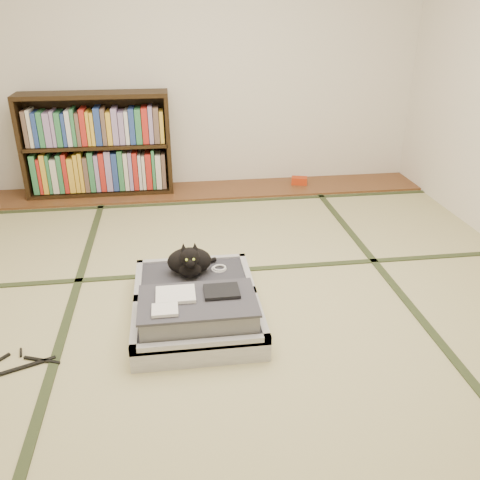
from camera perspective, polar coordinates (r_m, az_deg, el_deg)
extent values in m
plane|color=tan|center=(3.08, -0.03, -7.03)|extent=(4.50, 4.50, 0.00)
cube|color=brown|center=(4.87, -3.26, 5.61)|extent=(4.00, 0.50, 0.02)
cube|color=#B02E0E|center=(5.03, 6.67, 6.64)|extent=(0.17, 0.13, 0.07)
plane|color=silver|center=(4.86, -3.90, 19.95)|extent=(4.00, 0.00, 4.00)
cube|color=#2D381E|center=(3.12, -18.71, -7.95)|extent=(0.05, 4.50, 0.01)
cube|color=#2D381E|center=(3.34, 17.29, -5.40)|extent=(0.05, 4.50, 0.01)
cube|color=#2D381E|center=(3.42, -0.95, -3.43)|extent=(4.00, 0.05, 0.01)
cube|color=#2D381E|center=(4.60, -2.94, 4.30)|extent=(4.00, 0.05, 0.01)
cube|color=black|center=(4.97, -23.09, 9.57)|extent=(0.04, 0.30, 0.84)
cube|color=black|center=(4.80, -8.03, 10.83)|extent=(0.04, 0.30, 0.84)
cube|color=black|center=(4.97, -15.12, 5.38)|extent=(1.31, 0.30, 0.04)
cube|color=black|center=(4.75, -16.34, 15.39)|extent=(1.31, 0.30, 0.04)
cube|color=black|center=(4.84, -15.71, 10.25)|extent=(1.26, 0.30, 0.03)
cube|color=black|center=(4.98, -15.53, 10.69)|extent=(1.31, 0.02, 0.84)
cube|color=gray|center=(4.88, -15.43, 7.73)|extent=(1.18, 0.21, 0.36)
cube|color=gray|center=(4.78, -16.00, 12.39)|extent=(1.18, 0.21, 0.32)
cube|color=silver|center=(2.75, -4.64, -10.09)|extent=(0.69, 0.46, 0.12)
cube|color=#2E2F36|center=(2.73, -4.67, -9.55)|extent=(0.62, 0.39, 0.09)
cube|color=silver|center=(2.54, -4.38, -11.65)|extent=(0.69, 0.04, 0.05)
cube|color=silver|center=(2.89, -4.96, -6.61)|extent=(0.69, 0.04, 0.05)
cube|color=silver|center=(2.72, -11.71, -9.35)|extent=(0.04, 0.46, 0.05)
cube|color=silver|center=(2.74, 2.26, -8.46)|extent=(0.04, 0.46, 0.05)
cube|color=silver|center=(3.13, -5.19, -5.23)|extent=(0.69, 0.46, 0.12)
cube|color=#2E2F36|center=(3.12, -5.21, -4.73)|extent=(0.62, 0.39, 0.09)
cube|color=silver|center=(2.92, -5.00, -6.23)|extent=(0.69, 0.04, 0.05)
cube|color=silver|center=(3.29, -5.44, -2.39)|extent=(0.69, 0.04, 0.05)
cube|color=silver|center=(3.11, -11.30, -4.54)|extent=(0.04, 0.46, 0.05)
cube|color=silver|center=(3.13, 0.79, -3.80)|extent=(0.04, 0.46, 0.05)
cylinder|color=black|center=(2.90, -4.99, -6.34)|extent=(0.62, 0.02, 0.02)
cube|color=gray|center=(2.68, -4.73, -8.07)|extent=(0.59, 0.36, 0.12)
cube|color=#35353D|center=(2.64, -4.78, -6.81)|extent=(0.61, 0.38, 0.01)
cube|color=silver|center=(2.67, -7.25, -6.10)|extent=(0.20, 0.17, 0.02)
cube|color=black|center=(2.68, -2.08, -5.77)|extent=(0.19, 0.15, 0.02)
cube|color=silver|center=(2.55, -8.43, -7.77)|extent=(0.13, 0.11, 0.02)
cube|color=white|center=(2.56, -8.98, -13.10)|extent=(0.06, 0.01, 0.04)
cube|color=white|center=(2.57, -6.42, -13.17)|extent=(0.05, 0.01, 0.03)
cube|color=orange|center=(2.58, 0.93, -12.43)|extent=(0.05, 0.01, 0.03)
cube|color=#197F33|center=(2.56, -0.53, -12.23)|extent=(0.04, 0.01, 0.03)
ellipsoid|color=black|center=(3.10, -5.70, -2.37)|extent=(0.27, 0.18, 0.17)
ellipsoid|color=black|center=(3.04, -5.61, -3.36)|extent=(0.13, 0.10, 0.10)
ellipsoid|color=black|center=(2.96, -5.67, -1.88)|extent=(0.11, 0.11, 0.11)
sphere|color=black|center=(2.93, -5.61, -2.61)|extent=(0.05, 0.05, 0.05)
cone|color=black|center=(2.95, -6.37, -0.80)|extent=(0.04, 0.05, 0.05)
cone|color=black|center=(2.96, -5.08, -0.73)|extent=(0.04, 0.05, 0.05)
sphere|color=#A5BF33|center=(2.92, -6.02, -2.23)|extent=(0.02, 0.02, 0.02)
sphere|color=#A5BF33|center=(2.92, -5.23, -2.18)|extent=(0.02, 0.02, 0.02)
cylinder|color=black|center=(3.20, -4.07, -2.54)|extent=(0.16, 0.10, 0.03)
torus|color=white|center=(3.16, -2.39, -3.27)|extent=(0.10, 0.10, 0.01)
torus|color=white|center=(3.15, -2.31, -3.12)|extent=(0.08, 0.08, 0.01)
cube|color=black|center=(2.79, -24.06, -13.19)|extent=(0.38, 0.17, 0.01)
cube|color=black|center=(2.81, -21.37, -12.46)|extent=(0.19, 0.09, 0.01)
cylinder|color=black|center=(2.90, -23.38, -11.51)|extent=(0.03, 0.07, 0.01)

